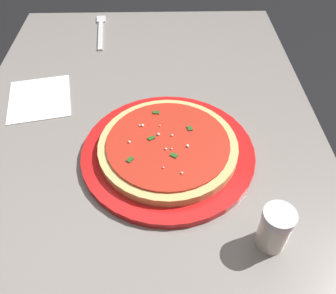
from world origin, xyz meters
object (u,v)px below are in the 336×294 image
at_px(pizza, 168,146).
at_px(parmesan_shaker, 275,228).
at_px(serving_plate, 168,152).
at_px(fork, 101,30).
at_px(napkin_folded_right, 40,98).

relative_size(pizza, parmesan_shaker, 3.35).
height_order(serving_plate, parmesan_shaker, parmesan_shaker).
distance_m(serving_plate, fork, 0.50).
xyz_separation_m(pizza, fork, (-0.47, -0.17, -0.02)).
bearing_deg(serving_plate, napkin_folded_right, -121.99).
distance_m(napkin_folded_right, fork, 0.31).
bearing_deg(fork, parmesan_shaker, 26.30).
xyz_separation_m(serving_plate, pizza, (-0.00, -0.00, 0.02)).
xyz_separation_m(fork, parmesan_shaker, (0.64, 0.32, 0.04)).
height_order(pizza, napkin_folded_right, pizza).
bearing_deg(pizza, parmesan_shaker, 39.10).
bearing_deg(parmesan_shaker, napkin_folded_right, -129.90).
bearing_deg(parmesan_shaker, serving_plate, -140.90).
bearing_deg(napkin_folded_right, serving_plate, 58.01).
relative_size(napkin_folded_right, parmesan_shaker, 1.99).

